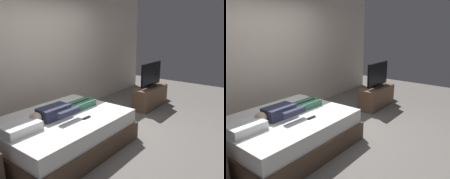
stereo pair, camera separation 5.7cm
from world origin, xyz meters
The scene contains 8 objects.
ground_plane centered at (0.00, 0.00, 0.00)m, with size 10.00×10.00×0.00m, color slate.
back_wall centered at (0.40, 1.72, 1.40)m, with size 6.40×0.10×2.80m, color beige.
bed centered at (-0.71, 0.41, 0.26)m, with size 2.03×1.60×0.54m.
pillow centered at (-1.41, 0.41, 0.60)m, with size 0.48×0.34×0.12m, color white.
person centered at (-0.69, 0.45, 0.62)m, with size 1.26×0.46×0.18m.
remote centered at (-0.53, 0.04, 0.55)m, with size 0.15×0.04×0.02m, color black.
tv_stand centered at (1.92, 0.23, 0.25)m, with size 1.10×0.40×0.50m, color brown.
tv centered at (1.92, 0.23, 0.78)m, with size 0.88×0.20×0.59m.
Camera 2 is at (-2.86, -2.28, 1.88)m, focal length 36.42 mm.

